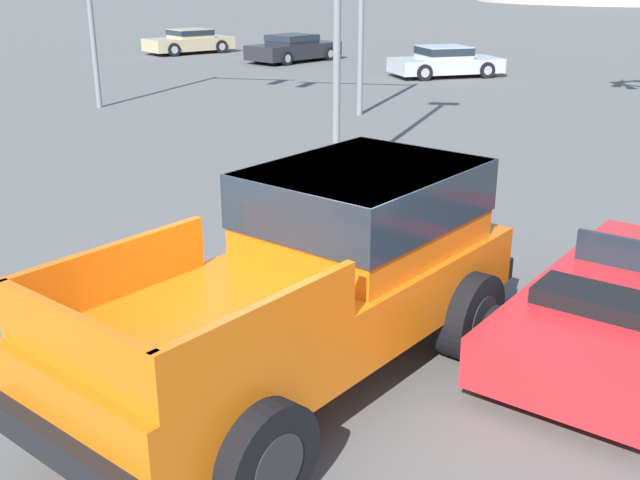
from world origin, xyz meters
name	(u,v)px	position (x,y,z in m)	size (l,w,h in m)	color
ground_plane	(309,370)	(0.00, 0.00, 0.00)	(320.00, 320.00, 0.00)	#5B5956
orange_pickup_truck	(325,267)	(0.16, 0.03, 1.12)	(4.09, 5.48, 1.99)	orange
red_convertible_car	(627,308)	(3.20, 1.16, 0.44)	(3.46, 4.62, 1.04)	red
parked_car_dark	(293,48)	(-6.29, 26.92, 0.60)	(3.88, 4.70, 1.18)	#232328
parked_car_silver	(445,61)	(0.54, 23.00, 0.58)	(4.51, 3.53, 1.14)	#B7BABF
parked_car_tan	(189,41)	(-12.12, 29.45, 0.60)	(4.14, 4.37, 1.16)	tan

